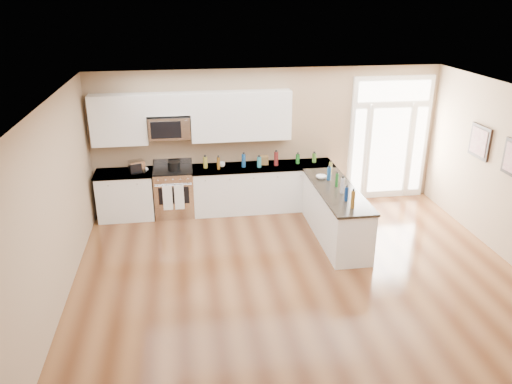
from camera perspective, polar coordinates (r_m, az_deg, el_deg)
The scene contains 19 objects.
ground at distance 7.17m, azimuth 6.91°, elevation -13.67°, with size 8.00×8.00×0.00m, color #512C17.
room_shell at distance 6.34m, azimuth 7.61°, elevation -0.99°, with size 8.00×8.00×8.00m.
back_cabinet_left at distance 10.07m, azimuth -14.62°, elevation -0.47°, with size 1.10×0.66×0.94m.
back_cabinet_right at distance 10.12m, azimuth 0.81°, elevation 0.37°, with size 2.85×0.66×0.94m.
peninsula_cabinet at distance 9.06m, azimuth 9.05°, elevation -2.61°, with size 0.69×2.32×0.94m.
upper_cabinet_left at distance 9.77m, azimuth -15.44°, elevation 7.94°, with size 1.04×0.33×0.95m, color white.
upper_cabinet_right at distance 9.75m, azimuth -1.72°, elevation 8.71°, with size 1.94×0.33×0.95m, color white.
upper_cabinet_short at distance 9.64m, azimuth -10.04°, elevation 9.89°, with size 0.82×0.33×0.40m, color white.
microwave at distance 9.70m, azimuth -9.88°, elevation 7.31°, with size 0.78×0.41×0.42m.
entry_door at distance 10.83m, azimuth 14.95°, elevation 5.91°, with size 1.70×0.10×2.60m.
wall_art_near at distance 9.66m, azimuth 24.20°, elevation 5.26°, with size 0.05×0.58×0.58m.
kitchen_range at distance 9.99m, azimuth -9.34°, elevation 0.04°, with size 0.76×0.68×1.08m.
stockpot at distance 9.75m, azimuth -9.36°, elevation 3.01°, with size 0.24×0.24×0.18m, color black.
toaster_oven at distance 9.78m, azimuth -13.48°, elevation 2.84°, with size 0.27×0.22×0.24m, color silver.
cardboard_box at distance 10.00m, azimuth 0.79°, elevation 3.68°, with size 0.21×0.15×0.17m, color brown.
bowl_left at distance 9.84m, azimuth -12.79°, elevation 2.46°, with size 0.20×0.20×0.05m, color white.
bowl_peninsula at distance 9.30m, azimuth 7.46°, elevation 1.70°, with size 0.19×0.19×0.06m, color white.
cup_counter at distance 9.87m, azimuth -3.91°, elevation 3.16°, with size 0.12×0.12×0.09m, color white.
counter_bottles at distance 9.41m, azimuth 3.81°, elevation 2.67°, with size 2.40×2.41×0.29m.
Camera 1 is at (-1.68, -5.60, 4.16)m, focal length 35.00 mm.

